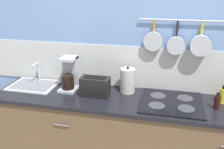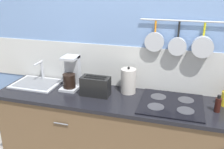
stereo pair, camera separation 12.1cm
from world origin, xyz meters
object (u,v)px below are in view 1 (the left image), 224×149
Objects in this scene: kettle at (128,81)px; bottle_sesame_oil at (217,102)px; coffee_maker at (70,75)px; toaster at (95,87)px; bottle_olive_oil at (223,95)px.

bottle_sesame_oil is (0.79, -0.17, -0.05)m from kettle.
coffee_maker reaches higher than toaster.
coffee_maker is 1.15× the size of toaster.
bottle_olive_oil is (0.07, 0.13, 0.01)m from bottle_sesame_oil.
coffee_maker reaches higher than kettle.
coffee_maker reaches higher than bottle_olive_oil.
coffee_maker reaches higher than bottle_sesame_oil.
coffee_maker is at bearing -175.90° from kettle.
toaster is 1.78× the size of bottle_olive_oil.
toaster is at bearing -152.72° from kettle.
kettle is 1.64× the size of bottle_olive_oil.
kettle is (0.58, 0.04, -0.02)m from coffee_maker.
toaster is 1.08m from bottle_sesame_oil.
coffee_maker is at bearing -179.70° from bottle_olive_oil.
bottle_olive_oil is at bearing 5.59° from toaster.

